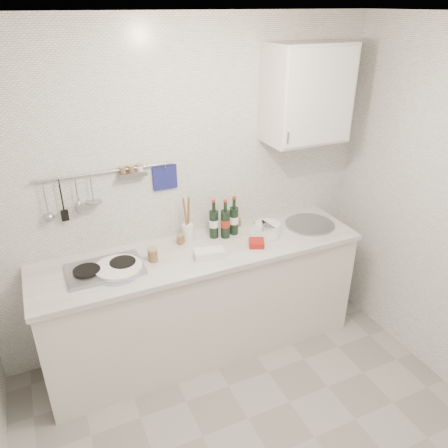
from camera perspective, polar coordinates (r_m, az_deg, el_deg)
name	(u,v)px	position (r m, az deg, el deg)	size (l,w,h in m)	color
ceiling	(304,15)	(1.80, 10.35, 25.28)	(3.00, 3.00, 0.00)	silver
back_wall	(186,194)	(3.32, -5.01, 3.98)	(3.00, 0.02, 2.50)	silver
counter	(204,303)	(3.49, -2.66, -10.21)	(2.44, 0.64, 0.96)	silver
wall_rail	(104,186)	(3.09, -15.37, 4.85)	(0.98, 0.09, 0.34)	#93969B
wall_cabinet	(307,94)	(3.36, 10.79, 16.40)	(0.60, 0.38, 0.70)	silver
plate_stack_hob	(118,269)	(3.03, -13.72, -5.74)	(0.34, 0.33, 0.04)	#4D66AE
plate_stack_sink	(266,229)	(3.42, 5.55, -0.68)	(0.25, 0.24, 0.09)	white
wine_bottles	(224,218)	(3.33, 0.05, 0.82)	(0.24, 0.11, 0.31)	black
butter_dish	(209,254)	(3.10, -1.93, -3.90)	(0.21, 0.11, 0.06)	white
strawberry_punnet	(257,243)	(3.26, 4.27, -2.51)	(0.11, 0.11, 0.05)	#AE1613
utensil_crock	(188,230)	(3.31, -4.75, -0.80)	(0.09, 0.09, 0.37)	white
jar_a	(180,239)	(3.29, -5.74, -1.95)	(0.06, 0.06, 0.08)	brown
jar_b	(238,222)	(3.54, 1.79, 0.32)	(0.06, 0.06, 0.07)	brown
jar_c	(257,226)	(3.47, 4.39, -0.21)	(0.06, 0.06, 0.08)	brown
jar_d	(153,255)	(3.09, -9.29, -3.96)	(0.07, 0.07, 0.10)	brown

